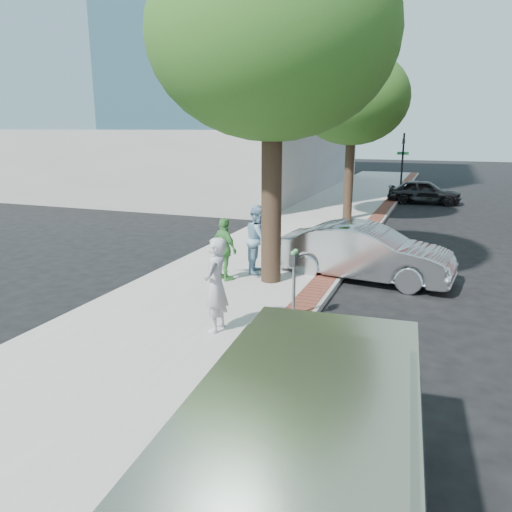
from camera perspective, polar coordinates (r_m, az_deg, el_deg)
The scene contains 16 objects.
ground at distance 11.43m, azimuth 1.40°, elevation -6.49°, with size 120.00×120.00×0.00m, color black.
sidewalk at distance 19.19m, azimuth 5.16°, elevation 2.30°, with size 5.00×60.00×0.15m, color #9E9991.
brick_strip at distance 18.71m, azimuth 11.66°, elevation 2.00°, with size 0.60×60.00×0.01m, color brown.
curb at distance 18.68m, azimuth 12.70°, elevation 1.67°, with size 0.10×60.00×0.15m, color gray.
office_tower at distance 36.95m, azimuth -7.03°, elevation 26.68°, with size 18.00×22.00×24.00m, color slate.
office_base at distance 36.15m, azimuth -6.54°, elevation 11.01°, with size 18.20×22.20×4.00m, color gray.
signal_near at distance 32.24m, azimuth 16.40°, elevation 10.58°, with size 0.70×0.15×3.80m.
tree_near at distance 12.85m, azimuth 1.92°, elevation 23.80°, with size 6.00×6.00×8.51m.
tree_far at distance 22.48m, azimuth 10.96°, elevation 17.26°, with size 4.80×4.80×7.14m.
parking_meter at distance 10.50m, azimuth 4.38°, elevation -1.51°, with size 0.12×0.32×1.47m.
person_gray at distance 9.82m, azimuth -4.64°, elevation -3.30°, with size 0.69×0.45×1.89m, color #ABAAAF.
person_officer at distance 13.83m, azimuth 0.31°, elevation 1.94°, with size 0.92×0.71×1.89m, color #81A9C8.
person_green at distance 13.13m, azimuth -3.63°, elevation 0.77°, with size 0.98×0.41×1.68m, color #479443.
sedan_silver at distance 13.99m, azimuth 12.36°, elevation 0.40°, with size 1.63×4.69×1.54m, color #AAACB1.
bg_car at distance 29.40m, azimuth 18.66°, elevation 6.98°, with size 1.57×3.91×1.33m, color black.
van at distance 4.90m, azimuth 5.00°, elevation -23.80°, with size 2.34×5.30×1.91m.
Camera 1 is at (3.54, -10.08, 4.07)m, focal length 35.00 mm.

